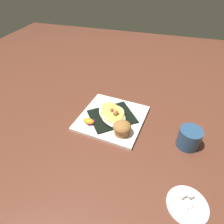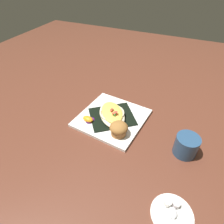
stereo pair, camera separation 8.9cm
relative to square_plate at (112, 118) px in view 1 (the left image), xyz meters
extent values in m
plane|color=brown|center=(0.00, 0.00, -0.01)|extent=(2.60, 2.60, 0.00)
cube|color=white|center=(0.00, 0.00, 0.00)|extent=(0.32, 0.32, 0.01)
cube|color=black|center=(0.00, 0.00, 0.01)|extent=(0.26, 0.26, 0.00)
ellipsoid|color=beige|center=(0.00, 0.00, 0.02)|extent=(0.22, 0.21, 0.03)
torus|color=beige|center=(0.00, 0.00, 0.03)|extent=(0.16, 0.16, 0.01)
ellipsoid|color=#F7CE51|center=(0.00, 0.00, 0.04)|extent=(0.18, 0.17, 0.02)
cube|color=#CB3934|center=(0.00, 0.00, 0.05)|extent=(0.01, 0.01, 0.01)
cube|color=#499A42|center=(-0.03, -0.02, 0.05)|extent=(0.01, 0.01, 0.01)
cube|color=#CD4831|center=(-0.01, 0.00, 0.05)|extent=(0.01, 0.01, 0.01)
cube|color=#AC5B37|center=(0.00, 0.00, 0.05)|extent=(0.01, 0.01, 0.01)
cube|color=#D74635|center=(-0.02, -0.03, 0.05)|extent=(0.02, 0.02, 0.01)
cube|color=#CF4A34|center=(-0.03, -0.02, 0.05)|extent=(0.02, 0.02, 0.01)
cylinder|color=#A06636|center=(-0.09, -0.07, 0.02)|extent=(0.07, 0.07, 0.03)
ellipsoid|color=#9B6832|center=(-0.09, -0.07, 0.04)|extent=(0.08, 0.08, 0.05)
ellipsoid|color=#4C0F23|center=(-0.09, -0.07, 0.05)|extent=(0.03, 0.03, 0.01)
ellipsoid|color=#4C1164|center=(-0.07, 0.08, 0.01)|extent=(0.06, 0.05, 0.01)
ellipsoid|color=orange|center=(-0.07, 0.09, 0.02)|extent=(0.04, 0.06, 0.02)
cylinder|color=navy|center=(-0.07, -0.34, 0.04)|extent=(0.09, 0.09, 0.08)
torus|color=navy|center=(-0.02, -0.36, 0.04)|extent=(0.05, 0.03, 0.05)
cylinder|color=#4C2D14|center=(-0.07, -0.34, 0.01)|extent=(0.08, 0.08, 0.03)
cylinder|color=white|center=(-0.32, -0.34, 0.00)|extent=(0.13, 0.13, 0.01)
ellipsoid|color=silver|center=(-0.32, -0.34, 0.01)|extent=(0.04, 0.04, 0.01)
cube|color=silver|center=(-0.37, -0.36, 0.01)|extent=(0.07, 0.03, 0.00)
cylinder|color=white|center=(-0.29, -0.35, 0.01)|extent=(0.02, 0.02, 0.02)
cylinder|color=silver|center=(-0.30, -0.32, 0.01)|extent=(0.02, 0.02, 0.02)
camera|label=1|loc=(-0.65, -0.19, 0.61)|focal=30.67mm
camera|label=2|loc=(-0.62, -0.28, 0.61)|focal=30.67mm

